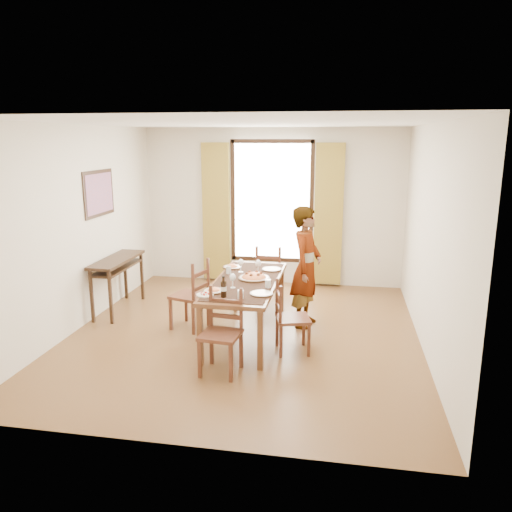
% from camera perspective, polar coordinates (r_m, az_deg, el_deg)
% --- Properties ---
extents(ground, '(5.00, 5.00, 0.00)m').
position_cam_1_polar(ground, '(6.67, -1.35, -8.89)').
color(ground, '#4F3118').
rests_on(ground, ground).
extents(room_shell, '(4.60, 5.10, 2.74)m').
position_cam_1_polar(room_shell, '(6.38, -1.24, 4.49)').
color(room_shell, beige).
rests_on(room_shell, ground).
extents(console_table, '(0.38, 1.20, 0.80)m').
position_cam_1_polar(console_table, '(7.63, -15.58, -1.10)').
color(console_table, black).
rests_on(console_table, ground).
extents(dining_table, '(0.81, 2.00, 0.76)m').
position_cam_1_polar(dining_table, '(6.39, -1.14, -3.35)').
color(dining_table, brown).
rests_on(dining_table, ground).
extents(chair_west, '(0.53, 0.53, 0.96)m').
position_cam_1_polar(chair_west, '(6.77, -7.39, -4.63)').
color(chair_west, '#552A1C').
rests_on(chair_west, ground).
extents(chair_north, '(0.41, 0.41, 0.93)m').
position_cam_1_polar(chair_north, '(7.78, 1.57, -2.27)').
color(chair_north, '#552A1C').
rests_on(chair_north, ground).
extents(chair_south, '(0.45, 0.45, 0.93)m').
position_cam_1_polar(chair_south, '(5.52, -3.95, -8.93)').
color(chair_south, '#552A1C').
rests_on(chair_south, ground).
extents(chair_east, '(0.48, 0.48, 0.88)m').
position_cam_1_polar(chair_east, '(6.02, 3.95, -7.24)').
color(chair_east, '#552A1C').
rests_on(chair_east, ground).
extents(man, '(0.77, 0.66, 1.65)m').
position_cam_1_polar(man, '(6.77, 5.75, -1.26)').
color(man, gray).
rests_on(man, ground).
extents(plate_sw, '(0.27, 0.27, 0.05)m').
position_cam_1_polar(plate_sw, '(5.90, -4.83, -3.84)').
color(plate_sw, silver).
rests_on(plate_sw, dining_table).
extents(plate_se, '(0.27, 0.27, 0.05)m').
position_cam_1_polar(plate_se, '(5.79, 0.63, -4.15)').
color(plate_se, silver).
rests_on(plate_se, dining_table).
extents(plate_nw, '(0.27, 0.27, 0.05)m').
position_cam_1_polar(plate_nw, '(6.96, -2.72, -1.14)').
color(plate_nw, silver).
rests_on(plate_nw, dining_table).
extents(plate_ne, '(0.27, 0.27, 0.05)m').
position_cam_1_polar(plate_ne, '(6.85, 1.84, -1.39)').
color(plate_ne, silver).
rests_on(plate_ne, dining_table).
extents(pasta_platter, '(0.40, 0.40, 0.10)m').
position_cam_1_polar(pasta_platter, '(6.40, -0.24, -2.22)').
color(pasta_platter, red).
rests_on(pasta_platter, dining_table).
extents(caprese_plate, '(0.20, 0.20, 0.04)m').
position_cam_1_polar(caprese_plate, '(5.78, -5.84, -4.34)').
color(caprese_plate, silver).
rests_on(caprese_plate, dining_table).
extents(wine_glass_a, '(0.08, 0.08, 0.18)m').
position_cam_1_polar(wine_glass_a, '(6.02, -2.68, -2.83)').
color(wine_glass_a, white).
rests_on(wine_glass_a, dining_table).
extents(wine_glass_b, '(0.08, 0.08, 0.18)m').
position_cam_1_polar(wine_glass_b, '(6.67, 0.23, -1.20)').
color(wine_glass_b, white).
rests_on(wine_glass_b, dining_table).
extents(wine_glass_c, '(0.08, 0.08, 0.18)m').
position_cam_1_polar(wine_glass_c, '(6.72, -1.75, -1.10)').
color(wine_glass_c, white).
rests_on(wine_glass_c, dining_table).
extents(tumbler_a, '(0.07, 0.07, 0.10)m').
position_cam_1_polar(tumbler_a, '(6.04, 1.38, -3.17)').
color(tumbler_a, silver).
rests_on(tumbler_a, dining_table).
extents(tumbler_b, '(0.07, 0.07, 0.10)m').
position_cam_1_polar(tumbler_b, '(6.67, -3.15, -1.60)').
color(tumbler_b, silver).
rests_on(tumbler_b, dining_table).
extents(tumbler_c, '(0.07, 0.07, 0.10)m').
position_cam_1_polar(tumbler_c, '(5.64, -1.78, -4.39)').
color(tumbler_c, silver).
rests_on(tumbler_c, dining_table).
extents(wine_bottle, '(0.07, 0.07, 0.25)m').
position_cam_1_polar(wine_bottle, '(5.68, -3.73, -3.50)').
color(wine_bottle, black).
rests_on(wine_bottle, dining_table).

